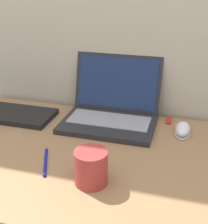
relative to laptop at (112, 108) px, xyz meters
name	(u,v)px	position (x,y,z in m)	size (l,w,h in m)	color
laptop	(112,108)	(0.00, 0.00, 0.00)	(0.35, 0.29, 0.24)	#232326
drink_cup	(91,167)	(0.04, -0.40, 0.00)	(0.09, 0.09, 0.10)	#9E332D
computer_mouse	(183,130)	(0.27, -0.04, -0.04)	(0.06, 0.10, 0.04)	#B2B2B7
external_keyboard	(0,113)	(-0.46, -0.07, -0.04)	(0.45, 0.17, 0.02)	black
usb_stick	(169,120)	(0.22, 0.06, -0.05)	(0.02, 0.06, 0.01)	#B2261E
pen	(45,162)	(-0.12, -0.34, -0.05)	(0.07, 0.14, 0.01)	#191999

